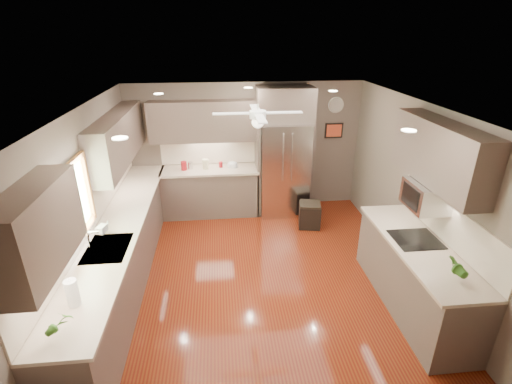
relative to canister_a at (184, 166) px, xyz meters
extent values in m
plane|color=#55130B|center=(1.20, -2.18, -1.02)|extent=(5.00, 5.00, 0.00)
plane|color=white|center=(1.20, -2.18, 1.48)|extent=(5.00, 5.00, 0.00)
plane|color=brown|center=(1.20, 0.32, 0.23)|extent=(4.50, 0.00, 4.50)
plane|color=brown|center=(1.20, -4.68, 0.23)|extent=(4.50, 0.00, 4.50)
plane|color=brown|center=(-1.05, -2.18, 0.23)|extent=(0.00, 5.00, 5.00)
plane|color=brown|center=(3.45, -2.18, 0.23)|extent=(0.00, 5.00, 5.00)
cylinder|color=maroon|center=(0.00, 0.00, 0.00)|extent=(0.14, 0.14, 0.17)
cylinder|color=silver|center=(0.12, 0.04, -0.01)|extent=(0.12, 0.12, 0.14)
cylinder|color=beige|center=(0.41, 0.02, 0.01)|extent=(0.15, 0.15, 0.20)
cylinder|color=maroon|center=(0.69, 0.07, -0.02)|extent=(0.08, 0.08, 0.11)
imported|color=white|center=(-0.86, -2.36, 0.03)|extent=(0.12, 0.12, 0.21)
imported|color=#2E5E1B|center=(-0.73, -4.10, 0.06)|extent=(0.17, 0.15, 0.28)
imported|color=#2E5E1B|center=(3.12, -3.69, 0.07)|extent=(0.17, 0.14, 0.29)
imported|color=beige|center=(0.92, 0.01, -0.06)|extent=(0.23, 0.23, 0.05)
cube|color=#4A3D36|center=(-0.75, -2.03, -0.57)|extent=(0.60, 4.70, 0.90)
cube|color=beige|center=(-0.73, -2.03, -0.10)|extent=(0.65, 4.70, 0.04)
cube|color=beige|center=(-1.04, -2.03, 0.18)|extent=(0.02, 4.70, 0.50)
cube|color=#4A3D36|center=(0.48, 0.02, -0.57)|extent=(1.85, 0.60, 0.90)
cube|color=beige|center=(0.48, 0.00, -0.10)|extent=(1.85, 0.65, 0.04)
cube|color=beige|center=(0.48, 0.31, 0.18)|extent=(1.85, 0.02, 0.50)
cube|color=#4A3D36|center=(-0.88, -3.78, 0.81)|extent=(0.33, 1.20, 0.75)
cube|color=#4A3D36|center=(-0.88, -0.88, 0.81)|extent=(0.33, 2.40, 0.75)
cube|color=#4A3D36|center=(0.48, 0.15, 0.81)|extent=(2.15, 0.33, 0.75)
cube|color=#4A3D36|center=(3.29, -2.73, 1.01)|extent=(0.33, 1.70, 0.75)
cube|color=#BFF2B2|center=(-1.03, -2.68, 0.53)|extent=(0.01, 1.00, 0.80)
cube|color=brown|center=(-1.01, -2.68, 0.96)|extent=(0.05, 1.12, 0.06)
cube|color=brown|center=(-1.01, -2.68, 0.10)|extent=(0.05, 1.12, 0.06)
cube|color=brown|center=(-1.01, -3.21, 0.53)|extent=(0.05, 0.06, 0.80)
cube|color=brown|center=(-1.01, -2.15, 0.53)|extent=(0.05, 0.06, 0.80)
cube|color=silver|center=(-0.73, -2.68, -0.09)|extent=(0.50, 0.70, 0.03)
cube|color=#262626|center=(-0.73, -2.68, -0.13)|extent=(0.44, 0.62, 0.05)
cylinder|color=silver|center=(-0.93, -2.68, 0.03)|extent=(0.02, 0.02, 0.24)
cylinder|color=silver|center=(-0.87, -2.68, 0.15)|extent=(0.16, 0.02, 0.02)
cube|color=silver|center=(1.90, -0.04, -0.11)|extent=(0.92, 0.72, 1.82)
cube|color=black|center=(1.90, -0.38, -0.36)|extent=(0.88, 0.02, 0.02)
cube|color=black|center=(1.90, -0.39, 0.23)|extent=(0.01, 0.02, 1.00)
cylinder|color=silver|center=(1.82, -0.42, 0.23)|extent=(0.02, 0.02, 0.90)
cylinder|color=silver|center=(1.98, -0.42, 0.23)|extent=(0.02, 0.02, 0.90)
cube|color=#4A3D36|center=(1.90, 0.02, 1.12)|extent=(1.04, 0.60, 0.63)
cube|color=#4A3D36|center=(1.40, 0.02, -0.11)|extent=(0.06, 0.60, 1.82)
cube|color=#4A3D36|center=(2.40, 0.02, -0.11)|extent=(0.06, 0.60, 1.82)
cube|color=#4A3D36|center=(3.13, -2.98, -0.57)|extent=(0.65, 2.20, 0.90)
cube|color=beige|center=(3.11, -2.98, -0.10)|extent=(0.70, 2.20, 0.04)
cube|color=beige|center=(3.44, -2.98, 0.18)|extent=(0.02, 2.20, 0.50)
cube|color=black|center=(3.11, -2.88, -0.08)|extent=(0.56, 0.52, 0.01)
cube|color=silver|center=(3.23, -2.73, 0.46)|extent=(0.42, 0.55, 0.34)
cube|color=black|center=(3.02, -2.73, 0.46)|extent=(0.02, 0.40, 0.26)
cylinder|color=white|center=(1.20, -1.88, 1.44)|extent=(0.03, 0.03, 0.08)
cylinder|color=white|center=(1.20, -1.88, 1.34)|extent=(0.22, 0.22, 0.10)
sphere|color=white|center=(1.20, -1.88, 1.24)|extent=(0.16, 0.16, 0.16)
cube|color=white|center=(1.55, -1.88, 1.36)|extent=(0.48, 0.11, 0.01)
cube|color=white|center=(1.20, -1.53, 1.36)|extent=(0.11, 0.48, 0.01)
cube|color=white|center=(0.85, -1.88, 1.36)|extent=(0.48, 0.11, 0.01)
cube|color=white|center=(1.20, -2.23, 1.36)|extent=(0.11, 0.48, 0.01)
cylinder|color=white|center=(-0.20, -0.88, 1.47)|extent=(0.14, 0.14, 0.01)
cylinder|color=white|center=(2.50, -0.88, 1.47)|extent=(0.14, 0.14, 0.01)
cylinder|color=white|center=(-0.20, -3.38, 1.47)|extent=(0.14, 0.14, 0.01)
cylinder|color=white|center=(2.50, -3.38, 1.47)|extent=(0.14, 0.14, 0.01)
cylinder|color=white|center=(1.20, -0.38, 1.47)|extent=(0.14, 0.14, 0.01)
cylinder|color=white|center=(2.95, 0.30, 1.03)|extent=(0.30, 0.03, 0.30)
cylinder|color=silver|center=(2.95, 0.29, 1.03)|extent=(0.29, 0.00, 0.29)
cube|color=black|center=(2.95, 0.30, 0.53)|extent=(0.36, 0.03, 0.30)
cube|color=#D54C2A|center=(2.95, 0.28, 0.53)|extent=(0.30, 0.01, 0.24)
cube|color=black|center=(2.29, -0.73, -0.80)|extent=(0.45, 0.45, 0.43)
cube|color=black|center=(2.29, -0.73, -0.56)|extent=(0.42, 0.42, 0.03)
cylinder|color=white|center=(-0.77, -3.70, 0.06)|extent=(0.12, 0.12, 0.28)
cylinder|color=silver|center=(-0.77, -3.70, 0.07)|extent=(0.02, 0.02, 0.30)
camera|label=1|loc=(0.68, -6.71, 2.36)|focal=26.00mm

